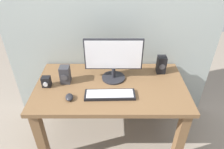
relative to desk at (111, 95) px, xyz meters
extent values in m
plane|color=gray|center=(0.00, 0.00, -0.58)|extent=(6.00, 6.00, 0.00)
cube|color=brown|center=(0.00, 0.00, 0.10)|extent=(1.41, 0.77, 0.04)
cube|color=brown|center=(-0.63, -0.32, -0.25)|extent=(0.08, 0.08, 0.66)
cube|color=brown|center=(0.63, -0.32, -0.25)|extent=(0.08, 0.08, 0.66)
cube|color=brown|center=(-0.63, 0.32, -0.25)|extent=(0.08, 0.08, 0.66)
cube|color=brown|center=(0.63, 0.32, -0.25)|extent=(0.08, 0.08, 0.66)
cylinder|color=#232328|center=(0.03, 0.11, 0.13)|extent=(0.23, 0.23, 0.02)
cylinder|color=#232328|center=(0.03, 0.11, 0.19)|extent=(0.04, 0.04, 0.10)
cube|color=#232328|center=(0.03, 0.12, 0.38)|extent=(0.54, 0.02, 0.31)
cube|color=white|center=(0.03, 0.11, 0.38)|extent=(0.51, 0.01, 0.28)
cube|color=black|center=(-0.01, -0.16, 0.13)|extent=(0.44, 0.15, 0.02)
cube|color=silver|center=(-0.01, -0.16, 0.15)|extent=(0.41, 0.12, 0.00)
ellipsoid|color=#232328|center=(-0.35, -0.20, 0.14)|extent=(0.09, 0.11, 0.04)
cube|color=black|center=(0.51, 0.22, 0.21)|extent=(0.09, 0.09, 0.18)
cylinder|color=#3F3F44|center=(0.51, 0.18, 0.21)|extent=(0.06, 0.00, 0.06)
cube|color=#333338|center=(-0.43, 0.05, 0.20)|extent=(0.09, 0.09, 0.17)
cylinder|color=#3F3F44|center=(-0.43, 0.00, 0.20)|extent=(0.06, 0.00, 0.06)
cube|color=black|center=(-0.59, -0.01, 0.17)|extent=(0.08, 0.06, 0.10)
cylinder|color=silver|center=(-0.59, -0.05, 0.16)|extent=(0.04, 0.01, 0.04)
camera|label=1|loc=(0.01, -1.52, 1.27)|focal=32.61mm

